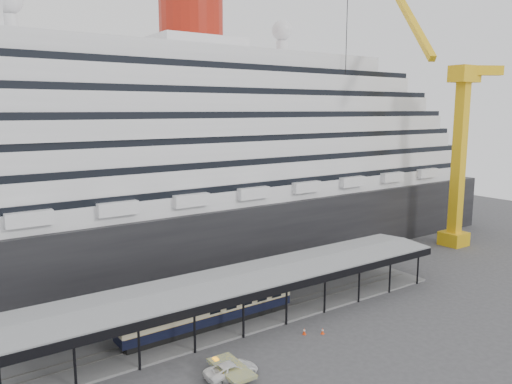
% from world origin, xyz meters
% --- Properties ---
extents(ground, '(200.00, 200.00, 0.00)m').
position_xyz_m(ground, '(0.00, 0.00, 0.00)').
color(ground, '#39393B').
rests_on(ground, ground).
extents(cruise_ship, '(130.00, 30.00, 43.90)m').
position_xyz_m(cruise_ship, '(0.05, 32.00, 18.35)').
color(cruise_ship, black).
rests_on(cruise_ship, ground).
extents(platform_canopy, '(56.00, 9.18, 5.30)m').
position_xyz_m(platform_canopy, '(0.00, 5.00, 2.36)').
color(platform_canopy, slate).
rests_on(platform_canopy, ground).
extents(crane_yellow, '(23.83, 18.78, 47.60)m').
position_xyz_m(crane_yellow, '(47.06, 10.54, 19.96)').
color(crane_yellow, gold).
rests_on(crane_yellow, ground).
extents(port_truck, '(5.07, 2.45, 1.39)m').
position_xyz_m(port_truck, '(-8.17, -5.09, 0.69)').
color(port_truck, white).
rests_on(port_truck, ground).
extents(pullman_carriage, '(20.84, 2.95, 20.43)m').
position_xyz_m(pullman_carriage, '(-4.72, 5.00, 2.50)').
color(pullman_carriage, black).
rests_on(pullman_carriage, ground).
extents(traffic_cone_left, '(0.44, 0.44, 0.78)m').
position_xyz_m(traffic_cone_left, '(-8.27, -3.61, 0.39)').
color(traffic_cone_left, red).
rests_on(traffic_cone_left, ground).
extents(traffic_cone_mid, '(0.51, 0.51, 0.75)m').
position_xyz_m(traffic_cone_mid, '(2.89, -2.20, 0.37)').
color(traffic_cone_mid, red).
rests_on(traffic_cone_mid, ground).
extents(traffic_cone_right, '(0.43, 0.43, 0.68)m').
position_xyz_m(traffic_cone_right, '(4.58, -3.25, 0.34)').
color(traffic_cone_right, '#F8410D').
rests_on(traffic_cone_right, ground).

